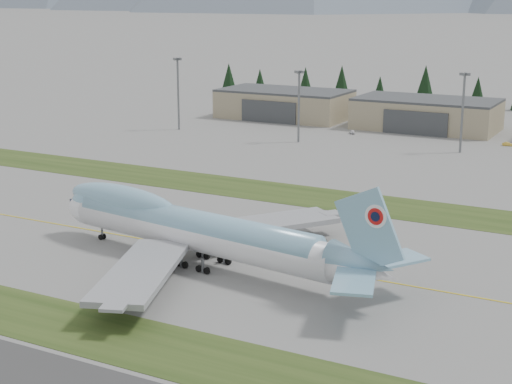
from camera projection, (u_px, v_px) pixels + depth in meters
The scene contains 11 objects.
ground at pixel (267, 261), 138.40m from camera, with size 7000.00×7000.00×0.00m, color slate.
grass_strip_near at pixel (139, 343), 105.89m from camera, with size 400.00×14.00×0.08m, color #2A4117.
grass_strip_far at pixel (359, 203), 176.90m from camera, with size 400.00×18.00×0.08m, color #2A4117.
taxiway_line_main at pixel (267, 261), 138.40m from camera, with size 400.00×0.40×0.02m, color gold.
boeing_747_freighter at pixel (195, 229), 135.61m from camera, with size 72.18×61.46×18.93m.
hangar_left at pixel (284, 104), 297.24m from camera, with size 48.00×26.60×10.80m.
hangar_center at pixel (426, 114), 272.16m from camera, with size 48.00×26.60×10.80m.
floodlight_masts at pixel (400, 95), 234.11m from camera, with size 173.80×10.43×24.73m.
service_vehicle_a at pixel (352, 134), 264.78m from camera, with size 1.49×3.68×1.26m, color silver.
service_vehicle_b at pixel (508, 146), 243.47m from camera, with size 1.22×3.48×1.15m, color gold.
conifer_belt at pixel (505, 92), 317.69m from camera, with size 268.60×13.11×16.89m.
Camera 1 is at (59.92, -116.72, 45.76)m, focal length 55.00 mm.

